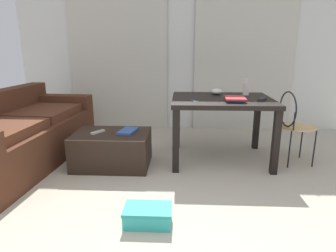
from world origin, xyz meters
TOP-DOWN VIEW (x-y plane):
  - ground_plane at (0.00, 1.23)m, footprint 7.81×7.81m
  - wall_back at (0.00, 3.25)m, footprint 5.15×0.10m
  - curtains at (0.00, 3.17)m, footprint 3.52×0.03m
  - couch at (-1.83, 1.54)m, footprint 1.07×2.16m
  - coffee_table at (-0.75, 1.53)m, footprint 0.83×0.59m
  - craft_table at (0.49, 1.78)m, footprint 1.14×0.92m
  - wire_chair at (1.28, 1.70)m, footprint 0.40×0.42m
  - bottle_near at (0.80, 2.02)m, footprint 0.08×0.08m
  - bowl at (0.45, 2.06)m, footprint 0.14×0.14m
  - book_stack at (0.60, 1.59)m, footprint 0.23×0.28m
  - tv_remote_on_table at (0.90, 1.65)m, footprint 0.12×0.15m
  - scissors at (0.16, 1.58)m, footprint 0.08×0.11m
  - tv_remote_primary at (-0.90, 1.52)m, footprint 0.13×0.17m
  - magazine at (-0.57, 1.57)m, footprint 0.21×0.30m
  - shoebox at (-0.22, 0.41)m, footprint 0.36×0.23m

SIDE VIEW (x-z plane):
  - ground_plane at x=0.00m, z-range 0.00..0.00m
  - shoebox at x=-0.22m, z-range 0.00..0.13m
  - coffee_table at x=-0.75m, z-range 0.00..0.38m
  - couch at x=-1.83m, z-range -0.08..0.73m
  - tv_remote_primary at x=-0.90m, z-range 0.38..0.40m
  - magazine at x=-0.57m, z-range 0.38..0.41m
  - wire_chair at x=1.28m, z-range 0.09..0.93m
  - craft_table at x=0.49m, z-range 0.27..1.01m
  - scissors at x=0.16m, z-range 0.74..0.75m
  - tv_remote_on_table at x=0.90m, z-range 0.74..0.77m
  - book_stack at x=0.60m, z-range 0.74..0.79m
  - bowl at x=0.45m, z-range 0.74..0.81m
  - bottle_near at x=0.80m, z-range 0.72..0.92m
  - curtains at x=0.00m, z-range 0.00..2.41m
  - wall_back at x=0.00m, z-range 0.00..2.69m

